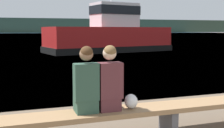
{
  "coord_description": "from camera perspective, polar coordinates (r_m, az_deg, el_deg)",
  "views": [
    {
      "loc": [
        -2.53,
        -0.5,
        1.74
      ],
      "look_at": [
        -0.17,
        6.59,
        0.83
      ],
      "focal_mm": 45.0,
      "sensor_mm": 36.0,
      "label": 1
    }
  ],
  "objects": [
    {
      "name": "far_shoreline",
      "position": [
        194.48,
        -17.85,
        7.48
      ],
      "size": [
        600.0,
        12.0,
        9.37
      ],
      "primitive_type": "cube",
      "color": "#2D3D2D",
      "rests_on": "ground"
    },
    {
      "name": "person_right",
      "position": [
        4.37,
        -0.57,
        -3.6
      ],
      "size": [
        0.38,
        0.37,
        1.03
      ],
      "color": "#56282D",
      "rests_on": "bench_main"
    },
    {
      "name": "bench_main",
      "position": [
        4.91,
        11.41,
        -9.0
      ],
      "size": [
        8.17,
        0.53,
        0.48
      ],
      "color": "#8E6B47",
      "rests_on": "ground"
    },
    {
      "name": "shopping_bag",
      "position": [
        4.56,
        3.89,
        -7.59
      ],
      "size": [
        0.21,
        0.22,
        0.23
      ],
      "color": "white",
      "rests_on": "bench_main"
    },
    {
      "name": "person_left",
      "position": [
        4.28,
        -5.24,
        -3.96
      ],
      "size": [
        0.38,
        0.37,
        1.02
      ],
      "color": "#2D4C3D",
      "rests_on": "bench_main"
    },
    {
      "name": "tugboat_red",
      "position": [
        22.82,
        -0.34,
        5.67
      ],
      "size": [
        10.81,
        5.63,
        7.28
      ],
      "rotation": [
        0.0,
        0.0,
        1.78
      ],
      "color": "#A81919",
      "rests_on": "water_surface"
    },
    {
      "name": "water_surface",
      "position": [
        126.27,
        -17.38,
        5.84
      ],
      "size": [
        240.0,
        240.0,
        0.0
      ],
      "primitive_type": "plane",
      "color": "#386084",
      "rests_on": "ground"
    }
  ]
}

